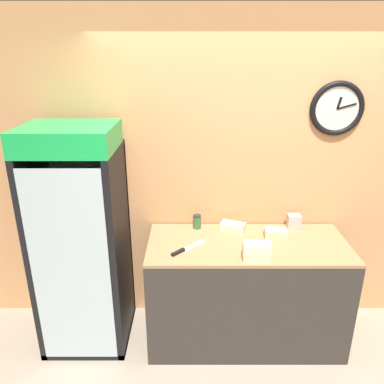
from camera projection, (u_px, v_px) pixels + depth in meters
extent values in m
cube|color=tan|center=(244.00, 176.00, 3.21)|extent=(5.20, 0.06, 2.70)
torus|color=black|center=(336.00, 109.00, 2.96)|extent=(0.43, 0.05, 0.43)
cylinder|color=silver|center=(336.00, 109.00, 2.96)|extent=(0.36, 0.01, 0.36)
cube|color=black|center=(339.00, 103.00, 2.94)|extent=(0.04, 0.01, 0.09)
cube|color=black|center=(346.00, 106.00, 2.95)|extent=(0.15, 0.01, 0.05)
cube|color=#332D28|center=(244.00, 292.00, 3.16)|extent=(1.60, 0.69, 0.90)
cube|color=#9E754C|center=(247.00, 244.00, 3.00)|extent=(1.60, 0.69, 0.02)
cube|color=black|center=(92.00, 233.00, 3.32)|extent=(0.68, 0.04, 1.69)
cube|color=black|center=(44.00, 250.00, 3.04)|extent=(0.05, 0.64, 1.69)
cube|color=black|center=(121.00, 250.00, 3.04)|extent=(0.05, 0.64, 1.69)
cube|color=black|center=(92.00, 331.00, 3.33)|extent=(0.68, 0.64, 0.05)
cube|color=white|center=(91.00, 235.00, 3.30)|extent=(0.58, 0.02, 1.59)
cube|color=silver|center=(70.00, 272.00, 2.74)|extent=(0.58, 0.01, 1.59)
cube|color=green|center=(68.00, 138.00, 2.68)|extent=(0.68, 0.58, 0.18)
cube|color=silver|center=(87.00, 297.00, 3.18)|extent=(0.56, 0.52, 0.01)
cube|color=silver|center=(83.00, 266.00, 3.07)|extent=(0.56, 0.52, 0.01)
cube|color=silver|center=(80.00, 233.00, 2.97)|extent=(0.56, 0.52, 0.01)
cube|color=silver|center=(75.00, 198.00, 2.86)|extent=(0.56, 0.52, 0.01)
cylinder|color=#72337F|center=(58.00, 271.00, 2.84)|extent=(0.07, 0.07, 0.18)
cylinder|color=#72337F|center=(56.00, 256.00, 2.79)|extent=(0.03, 0.03, 0.08)
cylinder|color=#2D6B38|center=(32.00, 198.00, 2.63)|extent=(0.07, 0.07, 0.16)
cylinder|color=#2D6B38|center=(30.00, 183.00, 2.59)|extent=(0.03, 0.03, 0.07)
cylinder|color=#B2BCCC|center=(78.00, 198.00, 2.63)|extent=(0.07, 0.07, 0.17)
cylinder|color=#B2BCCC|center=(76.00, 182.00, 2.58)|extent=(0.03, 0.03, 0.07)
cylinder|color=#2D6B38|center=(95.00, 271.00, 2.84)|extent=(0.06, 0.06, 0.17)
cylinder|color=#2D6B38|center=(93.00, 257.00, 2.79)|extent=(0.02, 0.02, 0.07)
cylinder|color=gold|center=(49.00, 197.00, 2.63)|extent=(0.07, 0.07, 0.18)
cylinder|color=gold|center=(46.00, 179.00, 2.58)|extent=(0.03, 0.03, 0.08)
cylinder|color=navy|center=(62.00, 306.00, 2.95)|extent=(0.06, 0.06, 0.13)
cylinder|color=navy|center=(61.00, 296.00, 2.92)|extent=(0.03, 0.03, 0.06)
cylinder|color=#72337F|center=(101.00, 304.00, 2.95)|extent=(0.07, 0.07, 0.17)
cylinder|color=#72337F|center=(99.00, 290.00, 2.90)|extent=(0.03, 0.03, 0.07)
cylinder|color=#5B2D19|center=(73.00, 274.00, 2.85)|extent=(0.06, 0.06, 0.12)
cylinder|color=#5B2D19|center=(72.00, 265.00, 2.82)|extent=(0.03, 0.03, 0.05)
cylinder|color=#2D6B38|center=(71.00, 239.00, 2.74)|extent=(0.07, 0.07, 0.12)
cylinder|color=#2D6B38|center=(70.00, 229.00, 2.71)|extent=(0.03, 0.03, 0.05)
cylinder|color=#B2231E|center=(63.00, 201.00, 2.63)|extent=(0.06, 0.06, 0.12)
cylinder|color=#B2231E|center=(61.00, 190.00, 2.60)|extent=(0.02, 0.02, 0.05)
cube|color=beige|center=(256.00, 255.00, 2.74)|extent=(0.21, 0.11, 0.07)
cube|color=beige|center=(256.00, 247.00, 2.72)|extent=(0.21, 0.11, 0.07)
cube|color=beige|center=(232.00, 227.00, 3.18)|extent=(0.23, 0.18, 0.07)
cube|color=beige|center=(275.00, 233.00, 3.08)|extent=(0.19, 0.12, 0.07)
cube|color=silver|center=(193.00, 245.00, 2.95)|extent=(0.18, 0.19, 0.00)
cube|color=black|center=(178.00, 252.00, 2.83)|extent=(0.11, 0.11, 0.02)
cylinder|color=#336B38|center=(196.00, 222.00, 3.22)|extent=(0.07, 0.07, 0.11)
cylinder|color=#262628|center=(196.00, 216.00, 3.20)|extent=(0.07, 0.07, 0.01)
cube|color=#B7B2AD|center=(293.00, 221.00, 3.23)|extent=(0.11, 0.09, 0.12)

